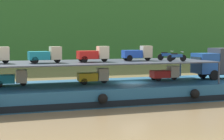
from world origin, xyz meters
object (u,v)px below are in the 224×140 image
object	(u,v)px
mini_truck_lower_mid	(165,73)
motorcycle_upper_centre	(167,56)
mini_truck_upper_mid	(46,55)
cargo_barge	(132,90)
motorcycle_upper_port	(176,57)
mini_truck_lower_aft	(94,76)
mini_truck_upper_fore	(94,54)
mini_truck_lower_stern	(11,78)
mini_truck_upper_bow	(138,53)

from	to	relation	value
mini_truck_lower_mid	motorcycle_upper_centre	size ratio (longest dim) A/B	1.44
mini_truck_lower_mid	mini_truck_upper_mid	bearing A→B (deg)	-174.90
cargo_barge	motorcycle_upper_port	size ratio (longest dim) A/B	16.22
motorcycle_upper_port	motorcycle_upper_centre	size ratio (longest dim) A/B	1.00
motorcycle_upper_port	mini_truck_lower_aft	bearing A→B (deg)	162.17
cargo_barge	mini_truck_upper_fore	bearing A→B (deg)	-173.27
mini_truck_lower_aft	mini_truck_upper_mid	world-z (taller)	mini_truck_upper_mid
motorcycle_upper_centre	mini_truck_lower_stern	bearing A→B (deg)	177.64
mini_truck_lower_stern	mini_truck_upper_bow	distance (m)	11.52
cargo_barge	motorcycle_upper_centre	world-z (taller)	motorcycle_upper_centre
mini_truck_lower_mid	mini_truck_upper_bow	xyz separation A→B (m)	(-3.08, -0.45, 2.00)
mini_truck_lower_mid	mini_truck_upper_bow	world-z (taller)	mini_truck_upper_bow
mini_truck_lower_stern	mini_truck_upper_mid	size ratio (longest dim) A/B	1.00
cargo_barge	mini_truck_lower_mid	distance (m)	3.92
mini_truck_lower_aft	mini_truck_lower_mid	world-z (taller)	same
motorcycle_upper_centre	mini_truck_upper_mid	bearing A→B (deg)	-177.17
mini_truck_lower_mid	mini_truck_upper_fore	distance (m)	7.77
mini_truck_upper_bow	mini_truck_upper_fore	bearing A→B (deg)	-173.37
cargo_barge	mini_truck_lower_mid	xyz separation A→B (m)	(3.61, 0.50, 1.44)
mini_truck_upper_mid	motorcycle_upper_port	bearing A→B (deg)	-7.89
mini_truck_upper_bow	mini_truck_lower_stern	bearing A→B (deg)	177.14
cargo_barge	mini_truck_lower_stern	world-z (taller)	mini_truck_lower_stern
cargo_barge	mini_truck_upper_mid	world-z (taller)	mini_truck_upper_mid
mini_truck_upper_mid	mini_truck_upper_bow	xyz separation A→B (m)	(8.56, 0.59, 0.00)
motorcycle_upper_port	motorcycle_upper_centre	bearing A→B (deg)	87.38
mini_truck_lower_aft	cargo_barge	bearing A→B (deg)	-2.44
motorcycle_upper_port	motorcycle_upper_centre	world-z (taller)	same
motorcycle_upper_port	cargo_barge	bearing A→B (deg)	148.03
mini_truck_lower_mid	mini_truck_upper_bow	distance (m)	3.70
mini_truck_lower_stern	mini_truck_upper_bow	size ratio (longest dim) A/B	1.00
mini_truck_upper_mid	motorcycle_upper_centre	size ratio (longest dim) A/B	1.47
cargo_barge	mini_truck_upper_bow	bearing A→B (deg)	5.91
mini_truck_lower_aft	mini_truck_upper_bow	xyz separation A→B (m)	(4.21, -0.10, 2.00)
mini_truck_lower_mid	mini_truck_upper_bow	bearing A→B (deg)	-171.74
cargo_barge	motorcycle_upper_centre	distance (m)	4.73
mini_truck_lower_mid	mini_truck_upper_mid	world-z (taller)	mini_truck_upper_mid
mini_truck_upper_mid	motorcycle_upper_port	world-z (taller)	mini_truck_upper_mid
mini_truck_upper_fore	motorcycle_upper_centre	bearing A→B (deg)	3.78
mini_truck_lower_mid	motorcycle_upper_port	size ratio (longest dim) A/B	1.44
mini_truck_lower_stern	mini_truck_lower_aft	xyz separation A→B (m)	(7.11, -0.46, 0.00)
mini_truck_lower_aft	motorcycle_upper_centre	xyz separation A→B (m)	(7.18, -0.13, 1.74)
cargo_barge	mini_truck_upper_bow	distance (m)	3.48
mini_truck_lower_mid	motorcycle_upper_port	bearing A→B (deg)	-94.70
mini_truck_upper_fore	motorcycle_upper_port	bearing A→B (deg)	-12.99
mini_truck_upper_mid	motorcycle_upper_centre	world-z (taller)	mini_truck_upper_mid
motorcycle_upper_centre	cargo_barge	bearing A→B (deg)	-179.47
mini_truck_lower_aft	motorcycle_upper_port	bearing A→B (deg)	-17.83
cargo_barge	mini_truck_upper_mid	bearing A→B (deg)	-176.18
cargo_barge	mini_truck_upper_fore	distance (m)	5.17
mini_truck_upper_mid	mini_truck_upper_bow	bearing A→B (deg)	3.95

